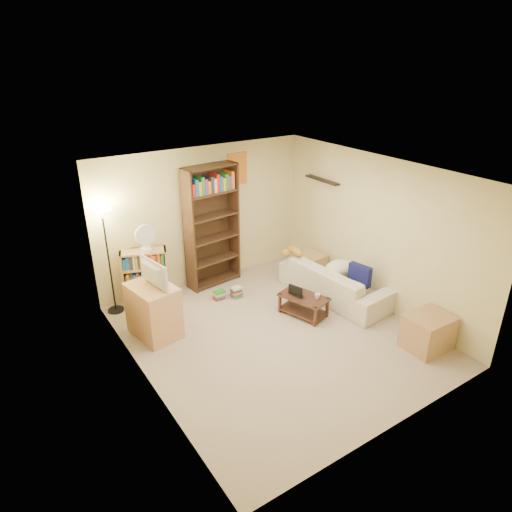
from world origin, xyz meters
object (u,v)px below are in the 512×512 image
object	(u,v)px
laptop	(299,293)
floor_lamp	(105,232)
desk_fan	(145,237)
mug	(317,296)
tall_bookshelf	(212,224)
end_cabinet	(428,332)
short_bookshelf	(146,277)
side_table	(313,266)
sofa	(335,282)
tabby_cat	(293,251)
television	(150,274)
coffee_table	(303,303)
tv_stand	(154,311)

from	to	relation	value
laptop	floor_lamp	xyz separation A→B (m)	(-2.51, 1.71, 1.05)
desk_fan	mug	bearing A→B (deg)	-43.47
tall_bookshelf	end_cabinet	distance (m)	3.95
short_bookshelf	side_table	xyz separation A→B (m)	(2.96, -0.84, -0.25)
mug	floor_lamp	xyz separation A→B (m)	(-2.66, 1.99, 1.02)
sofa	floor_lamp	size ratio (longest dim) A/B	1.19
tabby_cat	laptop	bearing A→B (deg)	-121.72
tall_bookshelf	desk_fan	size ratio (longest dim) A/B	4.88
sofa	floor_lamp	bearing A→B (deg)	58.86
television	short_bookshelf	bearing A→B (deg)	-24.61
short_bookshelf	end_cabinet	world-z (taller)	short_bookshelf
desk_fan	sofa	bearing A→B (deg)	-30.20
coffee_table	side_table	world-z (taller)	side_table
coffee_table	tv_stand	world-z (taller)	tv_stand
desk_fan	end_cabinet	world-z (taller)	desk_fan
tabby_cat	end_cabinet	size ratio (longest dim) A/B	0.75
sofa	desk_fan	xyz separation A→B (m)	(-2.74, 1.59, 0.90)
tabby_cat	floor_lamp	size ratio (longest dim) A/B	0.27
coffee_table	desk_fan	bearing A→B (deg)	119.75
tabby_cat	short_bookshelf	world-z (taller)	short_bookshelf
side_table	television	bearing A→B (deg)	-177.18
mug	coffee_table	bearing A→B (deg)	126.08
side_table	end_cabinet	bearing A→B (deg)	-91.51
sofa	short_bookshelf	bearing A→B (deg)	54.59
television	end_cabinet	size ratio (longest dim) A/B	1.09
tabby_cat	side_table	distance (m)	0.67
tall_bookshelf	short_bookshelf	bearing A→B (deg)	173.83
television	side_table	world-z (taller)	television
tv_stand	tall_bookshelf	world-z (taller)	tall_bookshelf
sofa	television	size ratio (longest dim) A/B	3.07
mug	side_table	distance (m)	1.44
tv_stand	laptop	bearing A→B (deg)	-27.24
tall_bookshelf	end_cabinet	world-z (taller)	tall_bookshelf
coffee_table	tall_bookshelf	distance (m)	2.15
sofa	side_table	bearing A→B (deg)	-17.08
short_bookshelf	floor_lamp	distance (m)	1.08
tall_bookshelf	floor_lamp	bearing A→B (deg)	173.51
desk_fan	side_table	xyz separation A→B (m)	(2.91, -0.80, -0.96)
mug	short_bookshelf	size ratio (longest dim) A/B	0.11
television	short_bookshelf	size ratio (longest dim) A/B	0.71
desk_fan	television	bearing A→B (deg)	-108.44
sofa	television	world-z (taller)	television
coffee_table	floor_lamp	bearing A→B (deg)	126.72
sofa	short_bookshelf	world-z (taller)	short_bookshelf
laptop	side_table	size ratio (longest dim) A/B	0.70
sofa	mug	distance (m)	0.78
coffee_table	short_bookshelf	xyz separation A→B (m)	(-1.97, 1.80, 0.27)
coffee_table	tall_bookshelf	world-z (taller)	tall_bookshelf
coffee_table	television	size ratio (longest dim) A/B	1.27
tall_bookshelf	television	bearing A→B (deg)	-153.69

